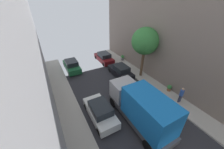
{
  "coord_description": "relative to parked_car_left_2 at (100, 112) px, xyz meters",
  "views": [
    {
      "loc": [
        -5.72,
        -0.46,
        9.42
      ],
      "look_at": [
        1.43,
        12.6,
        0.5
      ],
      "focal_mm": 20.99,
      "sensor_mm": 36.0,
      "label": 1
    }
  ],
  "objects": [
    {
      "name": "parked_car_right_2",
      "position": [
        5.4,
        10.45,
        0.0
      ],
      "size": [
        1.78,
        4.2,
        1.57
      ],
      "color": "maroon",
      "rests_on": "ground"
    },
    {
      "name": "potted_plant_2",
      "position": [
        8.23,
        9.23,
        -0.11
      ],
      "size": [
        0.53,
        0.53,
        0.89
      ],
      "color": "slate",
      "rests_on": "sidewalk_right"
    },
    {
      "name": "parked_car_left_2",
      "position": [
        0.0,
        0.0,
        0.0
      ],
      "size": [
        1.78,
        4.2,
        1.57
      ],
      "color": "white",
      "rests_on": "ground"
    },
    {
      "name": "parked_car_right_1",
      "position": [
        5.4,
        5.26,
        0.0
      ],
      "size": [
        1.78,
        4.2,
        1.57
      ],
      "color": "black",
      "rests_on": "ground"
    },
    {
      "name": "potted_plant_3",
      "position": [
        8.39,
        -0.34,
        -0.19
      ],
      "size": [
        0.49,
        0.49,
        0.73
      ],
      "color": "brown",
      "rests_on": "sidewalk_right"
    },
    {
      "name": "parked_car_left_3",
      "position": [
        0.0,
        10.11,
        0.0
      ],
      "size": [
        1.78,
        4.2,
        1.57
      ],
      "color": "#1E6638",
      "rests_on": "ground"
    },
    {
      "name": "delivery_truck",
      "position": [
        2.7,
        -2.1,
        1.07
      ],
      "size": [
        2.26,
        6.6,
        3.38
      ],
      "color": "#4C4C51",
      "rests_on": "ground"
    },
    {
      "name": "pedestrian",
      "position": [
        7.82,
        -2.13,
        0.35
      ],
      "size": [
        0.4,
        0.36,
        1.72
      ],
      "color": "#2D334C",
      "rests_on": "sidewalk_right"
    },
    {
      "name": "street_tree_1",
      "position": [
        7.78,
        3.9,
        4.09
      ],
      "size": [
        3.24,
        3.24,
        6.32
      ],
      "color": "brown",
      "rests_on": "sidewalk_right"
    }
  ]
}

